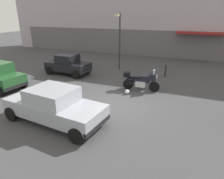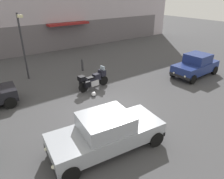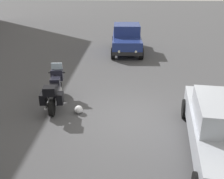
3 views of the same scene
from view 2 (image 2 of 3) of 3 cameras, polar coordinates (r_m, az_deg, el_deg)
The scene contains 7 objects.
ground_plane at distance 11.05m, azimuth -1.09°, elevation -5.85°, with size 80.00×80.00×0.00m, color #424244.
motorcycle at distance 13.29m, azimuth -5.21°, elevation 2.69°, with size 2.26×0.83×1.36m.
helmet at distance 12.50m, azimuth -5.07°, elevation -1.26°, with size 0.28×0.28×0.28m, color silver.
car_hatchback_near at distance 16.51m, azimuth 22.06°, elevation 6.19°, with size 3.93×1.92×1.64m.
car_sedan_far at distance 8.21m, azimuth -1.56°, elevation -11.69°, with size 4.70×2.35×1.56m.
streetlamp_curbside at distance 15.33m, azimuth -23.45°, elevation 12.23°, with size 0.28×0.94×4.51m.
bollard_curbside at distance 16.60m, azimuth -8.19°, elevation 6.81°, with size 0.16×0.16×0.96m.
Camera 2 is at (-5.35, -7.78, 5.74)m, focal length 33.22 mm.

